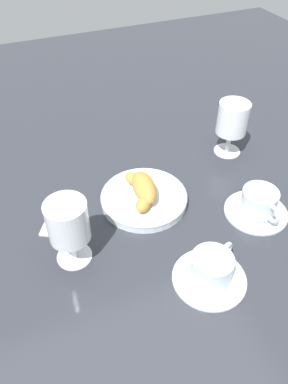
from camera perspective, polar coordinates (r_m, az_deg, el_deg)
ground_plane at (r=0.82m, az=-0.02°, el=-2.46°), size 2.20×2.20×0.00m
pastry_plate at (r=0.83m, az=0.00°, el=-0.91°), size 0.19×0.19×0.02m
croissant_large at (r=0.81m, az=-0.22°, el=0.59°), size 0.14×0.07×0.04m
coffee_cup_near at (r=0.69m, az=10.20°, el=-11.67°), size 0.14×0.14×0.06m
coffee_cup_far at (r=0.83m, az=17.05°, el=-1.81°), size 0.14×0.14×0.06m
juice_glass_left at (r=0.96m, az=13.33°, el=10.50°), size 0.08×0.08×0.14m
juice_glass_right at (r=0.67m, az=-11.52°, el=-4.65°), size 0.08×0.08×0.14m
sugar_packet at (r=0.80m, az=-14.07°, el=-5.13°), size 0.06×0.05×0.01m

